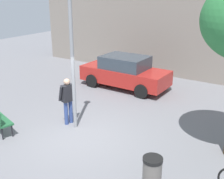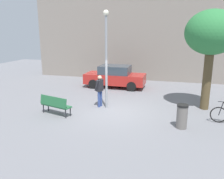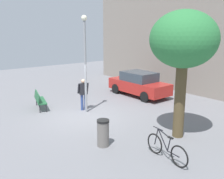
{
  "view_description": "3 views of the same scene",
  "coord_description": "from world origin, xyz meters",
  "px_view_note": "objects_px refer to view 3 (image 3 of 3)",
  "views": [
    {
      "loc": [
        5.43,
        -6.36,
        4.56
      ],
      "look_at": [
        0.33,
        1.48,
        1.22
      ],
      "focal_mm": 45.65,
      "sensor_mm": 36.0,
      "label": 1
    },
    {
      "loc": [
        2.76,
        -10.56,
        3.87
      ],
      "look_at": [
        -0.47,
        1.46,
        0.72
      ],
      "focal_mm": 36.91,
      "sensor_mm": 36.0,
      "label": 2
    },
    {
      "loc": [
        10.08,
        -6.46,
        4.15
      ],
      "look_at": [
        0.3,
        1.49,
        1.18
      ],
      "focal_mm": 40.44,
      "sensor_mm": 36.0,
      "label": 3
    }
  ],
  "objects_px": {
    "person_by_lamppost": "(83,92)",
    "park_bench": "(39,99)",
    "plaza_tree": "(184,42)",
    "parked_car_red": "(139,84)",
    "bicycle_black": "(166,149)",
    "trash_bin": "(103,133)",
    "lamppost": "(85,56)"
  },
  "relations": [
    {
      "from": "lamppost",
      "to": "park_bench",
      "type": "distance_m",
      "value": 3.53
    },
    {
      "from": "park_bench",
      "to": "trash_bin",
      "type": "height_order",
      "value": "trash_bin"
    },
    {
      "from": "park_bench",
      "to": "bicycle_black",
      "type": "relative_size",
      "value": 0.92
    },
    {
      "from": "bicycle_black",
      "to": "parked_car_red",
      "type": "height_order",
      "value": "parked_car_red"
    },
    {
      "from": "person_by_lamppost",
      "to": "bicycle_black",
      "type": "xyz_separation_m",
      "value": [
        6.2,
        -0.83,
        -0.58
      ]
    },
    {
      "from": "lamppost",
      "to": "trash_bin",
      "type": "height_order",
      "value": "lamppost"
    },
    {
      "from": "person_by_lamppost",
      "to": "park_bench",
      "type": "xyz_separation_m",
      "value": [
        -1.66,
        -1.76,
        -0.42
      ]
    },
    {
      "from": "person_by_lamppost",
      "to": "bicycle_black",
      "type": "bearing_deg",
      "value": -7.58
    },
    {
      "from": "lamppost",
      "to": "park_bench",
      "type": "relative_size",
      "value": 2.91
    },
    {
      "from": "person_by_lamppost",
      "to": "plaza_tree",
      "type": "bearing_deg",
      "value": 11.05
    },
    {
      "from": "parked_car_red",
      "to": "trash_bin",
      "type": "bearing_deg",
      "value": -54.74
    },
    {
      "from": "bicycle_black",
      "to": "person_by_lamppost",
      "type": "bearing_deg",
      "value": 172.42
    },
    {
      "from": "lamppost",
      "to": "plaza_tree",
      "type": "relative_size",
      "value": 0.99
    },
    {
      "from": "parked_car_red",
      "to": "person_by_lamppost",
      "type": "bearing_deg",
      "value": -85.97
    },
    {
      "from": "lamppost",
      "to": "person_by_lamppost",
      "type": "relative_size",
      "value": 2.91
    },
    {
      "from": "person_by_lamppost",
      "to": "trash_bin",
      "type": "xyz_separation_m",
      "value": [
        4.1,
        -1.81,
        -0.46
      ]
    },
    {
      "from": "person_by_lamppost",
      "to": "trash_bin",
      "type": "height_order",
      "value": "person_by_lamppost"
    },
    {
      "from": "person_by_lamppost",
      "to": "plaza_tree",
      "type": "xyz_separation_m",
      "value": [
        5.29,
        1.03,
        2.77
      ]
    },
    {
      "from": "person_by_lamppost",
      "to": "plaza_tree",
      "type": "height_order",
      "value": "plaza_tree"
    },
    {
      "from": "park_bench",
      "to": "trash_bin",
      "type": "distance_m",
      "value": 5.76
    },
    {
      "from": "person_by_lamppost",
      "to": "lamppost",
      "type": "bearing_deg",
      "value": -14.43
    },
    {
      "from": "lamppost",
      "to": "parked_car_red",
      "type": "bearing_deg",
      "value": 98.83
    },
    {
      "from": "person_by_lamppost",
      "to": "parked_car_red",
      "type": "distance_m",
      "value": 4.45
    },
    {
      "from": "person_by_lamppost",
      "to": "plaza_tree",
      "type": "relative_size",
      "value": 0.34
    },
    {
      "from": "person_by_lamppost",
      "to": "plaza_tree",
      "type": "distance_m",
      "value": 6.06
    },
    {
      "from": "trash_bin",
      "to": "park_bench",
      "type": "bearing_deg",
      "value": 179.51
    },
    {
      "from": "plaza_tree",
      "to": "parked_car_red",
      "type": "relative_size",
      "value": 1.16
    },
    {
      "from": "trash_bin",
      "to": "person_by_lamppost",
      "type": "bearing_deg",
      "value": 156.16
    },
    {
      "from": "bicycle_black",
      "to": "trash_bin",
      "type": "xyz_separation_m",
      "value": [
        -2.1,
        -0.99,
        0.12
      ]
    },
    {
      "from": "park_bench",
      "to": "lamppost",
      "type": "bearing_deg",
      "value": 39.09
    },
    {
      "from": "person_by_lamppost",
      "to": "bicycle_black",
      "type": "relative_size",
      "value": 0.92
    },
    {
      "from": "bicycle_black",
      "to": "trash_bin",
      "type": "distance_m",
      "value": 2.32
    }
  ]
}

